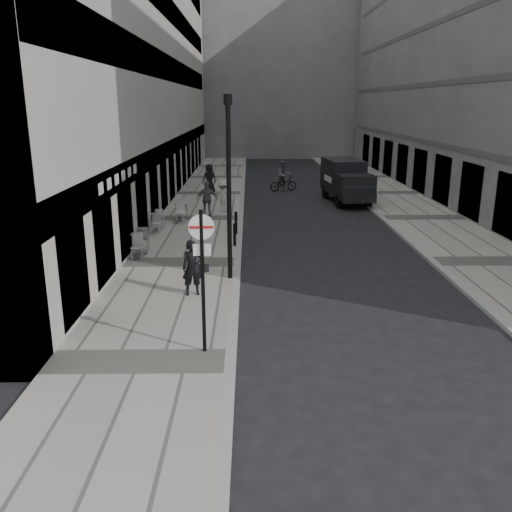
% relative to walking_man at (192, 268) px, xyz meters
% --- Properties ---
extents(ground, '(120.00, 120.00, 0.00)m').
position_rel_walking_man_xyz_m(ground, '(1.24, -6.97, -0.94)').
color(ground, black).
rests_on(ground, ground).
extents(sidewalk, '(4.00, 60.00, 0.12)m').
position_rel_walking_man_xyz_m(sidewalk, '(-0.76, 11.03, -0.88)').
color(sidewalk, '#9D998E').
rests_on(sidewalk, ground).
extents(far_sidewalk, '(4.00, 60.00, 0.12)m').
position_rel_walking_man_xyz_m(far_sidewalk, '(10.24, 11.03, -0.88)').
color(far_sidewalk, '#9D998E').
rests_on(far_sidewalk, ground).
extents(building_left, '(4.00, 45.00, 18.00)m').
position_rel_walking_man_xyz_m(building_left, '(-4.76, 17.53, 8.06)').
color(building_left, beige).
rests_on(building_left, ground).
extents(building_right, '(6.00, 45.00, 20.00)m').
position_rel_walking_man_xyz_m(building_right, '(15.24, 17.53, 9.06)').
color(building_right, gray).
rests_on(building_right, ground).
extents(building_far, '(24.00, 16.00, 22.00)m').
position_rel_walking_man_xyz_m(building_far, '(2.74, 49.03, 10.06)').
color(building_far, gray).
rests_on(building_far, ground).
extents(walking_man, '(0.66, 0.51, 1.63)m').
position_rel_walking_man_xyz_m(walking_man, '(0.00, 0.00, 0.00)').
color(walking_man, black).
rests_on(walking_man, sidewalk).
extents(sign_post, '(0.56, 0.09, 3.26)m').
position_rel_walking_man_xyz_m(sign_post, '(0.64, -3.77, 1.27)').
color(sign_post, black).
rests_on(sign_post, sidewalk).
extents(lamppost, '(0.26, 0.26, 5.69)m').
position_rel_walking_man_xyz_m(lamppost, '(1.04, 1.56, 2.35)').
color(lamppost, black).
rests_on(lamppost, sidewalk).
extents(bollard_near, '(0.11, 0.11, 0.84)m').
position_rel_walking_man_xyz_m(bollard_near, '(1.08, 5.64, -0.39)').
color(bollard_near, black).
rests_on(bollard_near, sidewalk).
extents(bollard_far, '(0.12, 0.12, 0.90)m').
position_rel_walking_man_xyz_m(bollard_far, '(1.09, 7.68, -0.37)').
color(bollard_far, black).
rests_on(bollard_far, sidewalk).
extents(panel_van, '(2.38, 5.25, 2.40)m').
position_rel_walking_man_xyz_m(panel_van, '(7.22, 16.00, 0.41)').
color(panel_van, black).
rests_on(panel_van, ground).
extents(cyclist, '(1.92, 1.16, 1.96)m').
position_rel_walking_man_xyz_m(cyclist, '(3.89, 20.17, -0.17)').
color(cyclist, black).
rests_on(cyclist, ground).
extents(pedestrian_a, '(1.04, 0.44, 1.78)m').
position_rel_walking_man_xyz_m(pedestrian_a, '(-0.40, 11.25, 0.07)').
color(pedestrian_a, '#5B5A60').
rests_on(pedestrian_a, sidewalk).
extents(pedestrian_b, '(1.12, 0.76, 1.61)m').
position_rel_walking_man_xyz_m(pedestrian_b, '(0.32, 12.58, -0.01)').
color(pedestrian_b, '#AAA59D').
rests_on(pedestrian_b, sidewalk).
extents(pedestrian_c, '(1.05, 0.90, 1.81)m').
position_rel_walking_man_xyz_m(pedestrian_c, '(-0.80, 18.53, 0.09)').
color(pedestrian_c, black).
rests_on(pedestrian_c, sidewalk).
extents(cafe_table_near, '(0.73, 1.65, 0.94)m').
position_rel_walking_man_xyz_m(cafe_table_near, '(-2.36, 4.34, -0.34)').
color(cafe_table_near, '#ABABAD').
rests_on(cafe_table_near, sidewalk).
extents(cafe_table_mid, '(0.76, 1.71, 0.97)m').
position_rel_walking_man_xyz_m(cafe_table_mid, '(-1.56, 10.49, -0.32)').
color(cafe_table_mid, silver).
rests_on(cafe_table_mid, sidewalk).
extents(cafe_table_far, '(0.67, 1.51, 0.86)m').
position_rel_walking_man_xyz_m(cafe_table_far, '(-2.36, 8.38, -0.38)').
color(cafe_table_far, silver).
rests_on(cafe_table_far, sidewalk).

